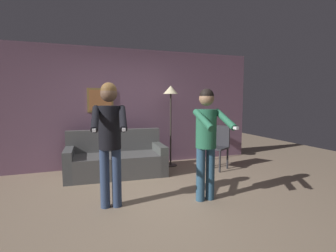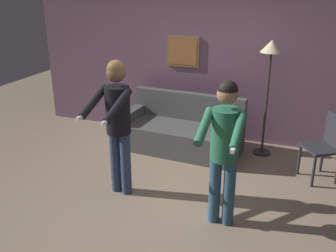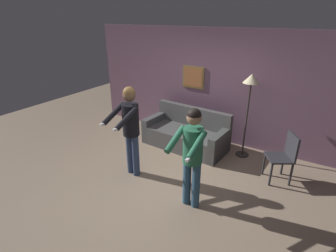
# 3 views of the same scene
# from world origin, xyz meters

# --- Properties ---
(ground_plane) EXTENTS (12.00, 12.00, 0.00)m
(ground_plane) POSITION_xyz_m (0.00, 0.00, 0.00)
(ground_plane) COLOR gray
(back_wall_assembly) EXTENTS (6.40, 0.09, 2.60)m
(back_wall_assembly) POSITION_xyz_m (-0.00, 2.27, 1.30)
(back_wall_assembly) COLOR slate
(back_wall_assembly) RESTS_ON ground_plane
(couch) EXTENTS (1.96, 0.99, 0.87)m
(couch) POSITION_xyz_m (-0.28, 1.54, 0.28)
(couch) COLOR #515050
(couch) RESTS_ON ground_plane
(torchiere_lamp) EXTENTS (0.33, 0.33, 1.79)m
(torchiere_lamp) POSITION_xyz_m (0.99, 1.81, 1.49)
(torchiere_lamp) COLOR #332D28
(torchiere_lamp) RESTS_ON ground_plane
(person_standing_left) EXTENTS (0.50, 0.71, 1.72)m
(person_standing_left) POSITION_xyz_m (-0.60, -0.02, 1.05)
(person_standing_left) COLOR navy
(person_standing_left) RESTS_ON ground_plane
(person_standing_right) EXTENTS (0.43, 0.68, 1.65)m
(person_standing_right) POSITION_xyz_m (0.75, -0.25, 0.99)
(person_standing_right) COLOR #2E5371
(person_standing_right) RESTS_ON ground_plane
(dining_chair_distant) EXTENTS (0.58, 0.58, 0.93)m
(dining_chair_distant) POSITION_xyz_m (1.87, 1.25, 0.53)
(dining_chair_distant) COLOR #2D2D33
(dining_chair_distant) RESTS_ON ground_plane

